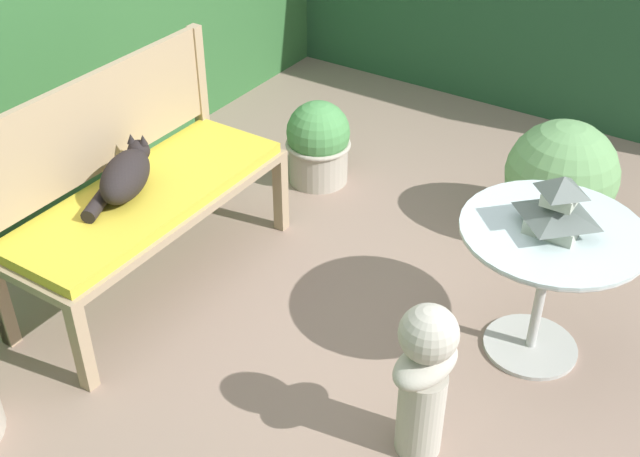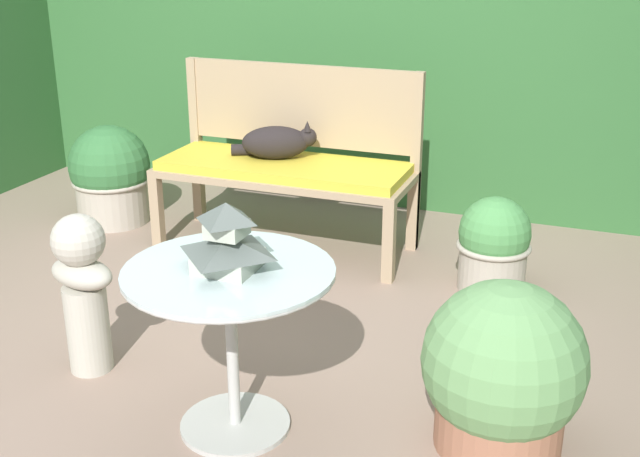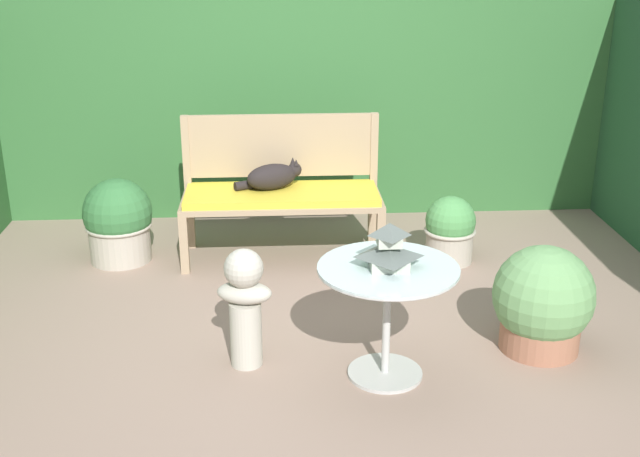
% 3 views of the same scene
% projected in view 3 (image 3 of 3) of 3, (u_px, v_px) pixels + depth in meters
% --- Properties ---
extents(ground, '(30.00, 30.00, 0.00)m').
position_uv_depth(ground, '(321.00, 317.00, 5.10)').
color(ground, gray).
extents(foliage_hedge_back, '(6.40, 1.02, 1.93)m').
position_uv_depth(foliage_hedge_back, '(304.00, 92.00, 7.06)').
color(foliage_hedge_back, '#336633').
rests_on(foliage_hedge_back, ground).
extents(garden_bench, '(1.46, 0.56, 0.52)m').
position_uv_depth(garden_bench, '(282.00, 200.00, 5.87)').
color(garden_bench, tan).
rests_on(garden_bench, ground).
extents(bench_backrest, '(1.46, 0.06, 1.03)m').
position_uv_depth(bench_backrest, '(281.00, 153.00, 6.01)').
color(bench_backrest, tan).
rests_on(bench_backrest, ground).
extents(cat, '(0.50, 0.33, 0.21)m').
position_uv_depth(cat, '(272.00, 177.00, 5.86)').
color(cat, black).
rests_on(cat, garden_bench).
extents(patio_table, '(0.76, 0.76, 0.65)m').
position_uv_depth(patio_table, '(388.00, 290.00, 4.27)').
color(patio_table, '#B7B7B2').
rests_on(patio_table, ground).
extents(pagoda_birdhouse, '(0.27, 0.27, 0.25)m').
position_uv_depth(pagoda_birdhouse, '(389.00, 248.00, 4.18)').
color(pagoda_birdhouse, '#B2BCA8').
rests_on(pagoda_birdhouse, patio_table).
extents(garden_bust, '(0.34, 0.23, 0.70)m').
position_uv_depth(garden_bust, '(245.00, 302.00, 4.42)').
color(garden_bust, '#B7B2A3').
rests_on(garden_bust, ground).
extents(potted_plant_bench_right, '(0.38, 0.38, 0.50)m').
position_uv_depth(potted_plant_bench_right, '(450.00, 230.00, 5.88)').
color(potted_plant_bench_right, '#ADA393').
rests_on(potted_plant_bench_right, ground).
extents(potted_plant_hedge_corner, '(0.58, 0.58, 0.64)m').
position_uv_depth(potted_plant_hedge_corner, '(543.00, 303.00, 4.62)').
color(potted_plant_hedge_corner, '#9E664C').
rests_on(potted_plant_hedge_corner, ground).
extents(potted_plant_table_near, '(0.51, 0.51, 0.62)m').
position_uv_depth(potted_plant_table_near, '(118.00, 222.00, 5.88)').
color(potted_plant_table_near, '#ADA393').
rests_on(potted_plant_table_near, ground).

